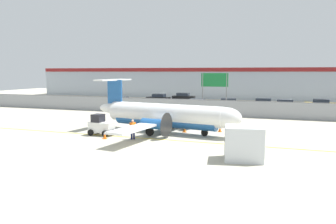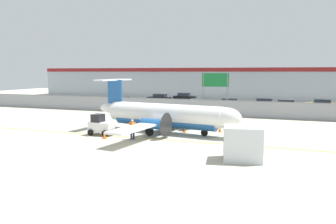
{
  "view_description": "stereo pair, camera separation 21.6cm",
  "coord_description": "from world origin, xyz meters",
  "px_view_note": "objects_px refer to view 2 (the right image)",
  "views": [
    {
      "loc": [
        9.81,
        -23.37,
        5.67
      ],
      "look_at": [
        -0.41,
        6.29,
        1.8
      ],
      "focal_mm": 35.0,
      "sensor_mm": 36.0,
      "label": 1
    },
    {
      "loc": [
        10.01,
        -23.3,
        5.67
      ],
      "look_at": [
        -0.41,
        6.29,
        1.8
      ],
      "focal_mm": 35.0,
      "sensor_mm": 36.0,
      "label": 2
    }
  ],
  "objects_px": {
    "traffic_cone_far_left": "(220,129)",
    "parked_car_7": "(321,104)",
    "traffic_cone_far_right": "(104,135)",
    "traffic_cone_near_right": "(184,129)",
    "parked_car_5": "(264,103)",
    "parked_car_0": "(121,102)",
    "parked_car_4": "(230,104)",
    "baggage_tug": "(101,126)",
    "parked_car_3": "(197,104)",
    "commuter_airplane": "(167,115)",
    "traffic_cone_near_left": "(109,129)",
    "parked_car_6": "(285,105)",
    "highway_sign": "(215,83)",
    "parked_car_1": "(159,98)",
    "cargo_container": "(243,143)",
    "ground_crew_worker": "(132,128)",
    "parked_car_2": "(185,97)"
  },
  "relations": [
    {
      "from": "traffic_cone_far_right",
      "to": "parked_car_6",
      "type": "xyz_separation_m",
      "value": [
        14.52,
        25.96,
        0.58
      ]
    },
    {
      "from": "traffic_cone_far_right",
      "to": "highway_sign",
      "type": "bearing_deg",
      "value": 73.31
    },
    {
      "from": "parked_car_3",
      "to": "highway_sign",
      "type": "distance_m",
      "value": 5.96
    },
    {
      "from": "parked_car_4",
      "to": "parked_car_1",
      "type": "bearing_deg",
      "value": 151.82
    },
    {
      "from": "traffic_cone_far_left",
      "to": "parked_car_6",
      "type": "bearing_deg",
      "value": 73.43
    },
    {
      "from": "traffic_cone_near_left",
      "to": "parked_car_6",
      "type": "relative_size",
      "value": 0.15
    },
    {
      "from": "parked_car_1",
      "to": "highway_sign",
      "type": "distance_m",
      "value": 17.99
    },
    {
      "from": "highway_sign",
      "to": "commuter_airplane",
      "type": "bearing_deg",
      "value": -96.49
    },
    {
      "from": "parked_car_0",
      "to": "parked_car_6",
      "type": "bearing_deg",
      "value": -170.9
    },
    {
      "from": "traffic_cone_near_left",
      "to": "parked_car_0",
      "type": "bearing_deg",
      "value": 114.79
    },
    {
      "from": "parked_car_6",
      "to": "parked_car_0",
      "type": "bearing_deg",
      "value": 7.76
    },
    {
      "from": "baggage_tug",
      "to": "parked_car_4",
      "type": "bearing_deg",
      "value": 75.87
    },
    {
      "from": "parked_car_0",
      "to": "parked_car_5",
      "type": "relative_size",
      "value": 0.99
    },
    {
      "from": "highway_sign",
      "to": "traffic_cone_far_right",
      "type": "bearing_deg",
      "value": -106.69
    },
    {
      "from": "commuter_airplane",
      "to": "traffic_cone_far_right",
      "type": "bearing_deg",
      "value": -122.86
    },
    {
      "from": "traffic_cone_near_right",
      "to": "parked_car_2",
      "type": "bearing_deg",
      "value": 106.5
    },
    {
      "from": "traffic_cone_far_right",
      "to": "parked_car_0",
      "type": "xyz_separation_m",
      "value": [
        -10.32,
        22.76,
        0.58
      ]
    },
    {
      "from": "parked_car_1",
      "to": "parked_car_6",
      "type": "distance_m",
      "value": 22.14
    },
    {
      "from": "highway_sign",
      "to": "parked_car_0",
      "type": "bearing_deg",
      "value": 166.66
    },
    {
      "from": "commuter_airplane",
      "to": "parked_car_3",
      "type": "distance_m",
      "value": 18.2
    },
    {
      "from": "baggage_tug",
      "to": "traffic_cone_far_right",
      "type": "distance_m",
      "value": 1.86
    },
    {
      "from": "commuter_airplane",
      "to": "highway_sign",
      "type": "xyz_separation_m",
      "value": [
        1.64,
        14.44,
        2.54
      ]
    },
    {
      "from": "traffic_cone_far_left",
      "to": "parked_car_0",
      "type": "xyz_separation_m",
      "value": [
        -19.02,
        16.37,
        0.58
      ]
    },
    {
      "from": "parked_car_0",
      "to": "parked_car_7",
      "type": "bearing_deg",
      "value": -167.39
    },
    {
      "from": "parked_car_5",
      "to": "highway_sign",
      "type": "distance_m",
      "value": 10.76
    },
    {
      "from": "traffic_cone_near_right",
      "to": "traffic_cone_far_right",
      "type": "xyz_separation_m",
      "value": [
        -5.55,
        -5.17,
        0.0
      ]
    },
    {
      "from": "parked_car_4",
      "to": "traffic_cone_near_left",
      "type": "bearing_deg",
      "value": -113.96
    },
    {
      "from": "traffic_cone_near_left",
      "to": "commuter_airplane",
      "type": "bearing_deg",
      "value": 19.34
    },
    {
      "from": "cargo_container",
      "to": "ground_crew_worker",
      "type": "bearing_deg",
      "value": 150.03
    },
    {
      "from": "traffic_cone_far_right",
      "to": "parked_car_5",
      "type": "height_order",
      "value": "parked_car_5"
    },
    {
      "from": "parked_car_4",
      "to": "baggage_tug",
      "type": "bearing_deg",
      "value": -113.13
    },
    {
      "from": "baggage_tug",
      "to": "parked_car_0",
      "type": "relative_size",
      "value": 0.56
    },
    {
      "from": "parked_car_5",
      "to": "parked_car_7",
      "type": "relative_size",
      "value": 0.98
    },
    {
      "from": "commuter_airplane",
      "to": "parked_car_1",
      "type": "xyz_separation_m",
      "value": [
        -10.99,
        26.82,
        -0.71
      ]
    },
    {
      "from": "traffic_cone_near_left",
      "to": "parked_car_4",
      "type": "xyz_separation_m",
      "value": [
        7.79,
        22.79,
        0.58
      ]
    },
    {
      "from": "parked_car_0",
      "to": "parked_car_6",
      "type": "height_order",
      "value": "same"
    },
    {
      "from": "parked_car_2",
      "to": "parked_car_7",
      "type": "xyz_separation_m",
      "value": [
        22.94,
        -6.73,
        0.0
      ]
    },
    {
      "from": "traffic_cone_far_left",
      "to": "parked_car_7",
      "type": "relative_size",
      "value": 0.15
    },
    {
      "from": "traffic_cone_far_right",
      "to": "baggage_tug",
      "type": "bearing_deg",
      "value": 130.28
    },
    {
      "from": "parked_car_7",
      "to": "traffic_cone_far_right",
      "type": "bearing_deg",
      "value": 62.86
    },
    {
      "from": "traffic_cone_near_left",
      "to": "highway_sign",
      "type": "xyz_separation_m",
      "value": [
        6.76,
        16.23,
        3.83
      ]
    },
    {
      "from": "parked_car_0",
      "to": "parked_car_4",
      "type": "height_order",
      "value": "same"
    },
    {
      "from": "traffic_cone_near_left",
      "to": "highway_sign",
      "type": "bearing_deg",
      "value": 67.4
    },
    {
      "from": "ground_crew_worker",
      "to": "parked_car_5",
      "type": "height_order",
      "value": "same"
    },
    {
      "from": "traffic_cone_near_right",
      "to": "parked_car_5",
      "type": "relative_size",
      "value": 0.15
    },
    {
      "from": "ground_crew_worker",
      "to": "traffic_cone_near_left",
      "type": "relative_size",
      "value": 2.66
    },
    {
      "from": "parked_car_1",
      "to": "highway_sign",
      "type": "xyz_separation_m",
      "value": [
        12.64,
        -12.38,
        3.24
      ]
    },
    {
      "from": "parked_car_3",
      "to": "parked_car_4",
      "type": "relative_size",
      "value": 0.97
    },
    {
      "from": "traffic_cone_far_left",
      "to": "parked_car_7",
      "type": "height_order",
      "value": "parked_car_7"
    },
    {
      "from": "parked_car_2",
      "to": "parked_car_3",
      "type": "bearing_deg",
      "value": -68.0
    }
  ]
}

